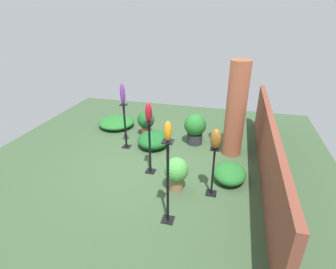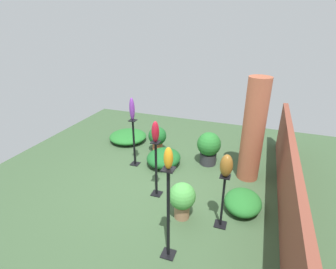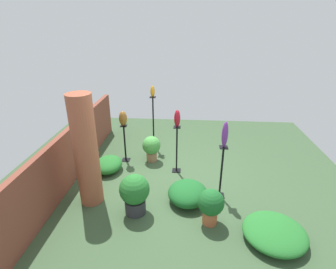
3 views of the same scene
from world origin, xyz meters
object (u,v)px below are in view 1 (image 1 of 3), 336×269
pedestal_violet (125,128)px  potted_plant_mid_right (195,128)px  art_vase_violet (123,94)px  potted_plant_back_center (146,121)px  art_vase_amber (168,131)px  art_vase_ruby (149,113)px  pedestal_amber (168,186)px  art_vase_bronze (216,139)px  pedestal_bronze (213,174)px  brick_pillar (236,110)px  potted_plant_walkway_edge (176,172)px  pedestal_ruby (150,150)px

pedestal_violet → potted_plant_mid_right: (-0.63, 1.64, -0.07)m
art_vase_violet → potted_plant_back_center: art_vase_violet is taller
art_vase_amber → art_vase_ruby: bearing=-151.2°
pedestal_amber → art_vase_bronze: size_ratio=3.95×
pedestal_violet → art_vase_amber: size_ratio=3.76×
pedestal_bronze → art_vase_amber: size_ratio=3.23×
pedestal_amber → art_vase_ruby: size_ratio=3.68×
pedestal_violet → brick_pillar: bearing=97.5°
potted_plant_back_center → potted_plant_mid_right: 1.39m
brick_pillar → pedestal_bronze: 1.84m
art_vase_bronze → art_vase_amber: bearing=-35.3°
pedestal_amber → potted_plant_walkway_edge: pedestal_amber is taller
art_vase_amber → potted_plant_back_center: bearing=-155.3°
art_vase_ruby → art_vase_amber: bearing=28.8°
brick_pillar → potted_plant_back_center: (-0.47, -2.32, -0.71)m
art_vase_bronze → potted_plant_back_center: art_vase_bronze is taller
pedestal_ruby → art_vase_ruby: size_ratio=2.87×
potted_plant_back_center → potted_plant_mid_right: size_ratio=0.85×
pedestal_bronze → potted_plant_mid_right: pedestal_bronze is taller
brick_pillar → art_vase_amber: size_ratio=7.36×
pedestal_amber → art_vase_amber: art_vase_amber is taller
pedestal_bronze → pedestal_violet: size_ratio=0.86×
potted_plant_back_center → art_vase_ruby: bearing=21.4°
potted_plant_back_center → potted_plant_walkway_edge: size_ratio=1.01×
pedestal_amber → potted_plant_back_center: bearing=-155.3°
pedestal_amber → potted_plant_back_center: (-3.04, -1.40, -0.28)m
art_vase_bronze → potted_plant_walkway_edge: bearing=-87.6°
pedestal_ruby → art_vase_amber: (1.31, 0.72, 1.10)m
pedestal_ruby → potted_plant_walkway_edge: pedestal_ruby is taller
brick_pillar → pedestal_violet: bearing=-82.5°
pedestal_ruby → potted_plant_walkway_edge: bearing=55.4°
art_vase_violet → potted_plant_walkway_edge: 2.34m
pedestal_amber → potted_plant_mid_right: (-2.86, -0.02, -0.24)m
brick_pillar → pedestal_amber: (2.57, -0.92, -0.42)m
pedestal_violet → potted_plant_back_center: 0.86m
pedestal_violet → potted_plant_walkway_edge: size_ratio=1.68×
pedestal_amber → pedestal_violet: pedestal_amber is taller
art_vase_bronze → pedestal_bronze: bearing=0.0°
pedestal_bronze → potted_plant_back_center: (-2.16, -2.02, -0.04)m
pedestal_amber → art_vase_amber: (0.00, 0.00, 0.94)m
pedestal_bronze → art_vase_violet: size_ratio=1.87×
potted_plant_back_center → potted_plant_mid_right: (0.18, 1.38, 0.04)m
pedestal_ruby → potted_plant_mid_right: (-1.55, 0.70, -0.08)m
art_vase_ruby → pedestal_ruby: bearing=180.0°
pedestal_bronze → potted_plant_back_center: pedestal_bronze is taller
potted_plant_walkway_edge → brick_pillar: bearing=150.3°
pedestal_ruby → pedestal_bronze: size_ratio=1.19×
pedestal_bronze → art_vase_bronze: 0.72m
pedestal_ruby → art_vase_amber: size_ratio=3.83×
art_vase_violet → potted_plant_walkway_edge: (1.38, 1.60, -1.00)m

